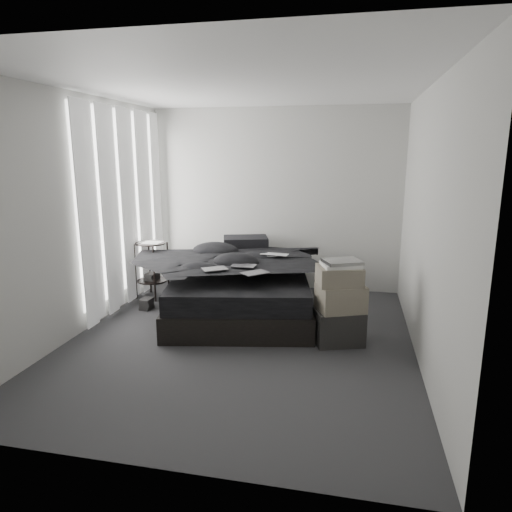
% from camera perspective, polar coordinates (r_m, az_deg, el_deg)
% --- Properties ---
extents(floor, '(3.60, 4.20, 0.01)m').
position_cam_1_polar(floor, '(4.99, -1.95, -10.45)').
color(floor, '#313033').
rests_on(floor, ground).
extents(ceiling, '(3.60, 4.20, 0.01)m').
position_cam_1_polar(ceiling, '(4.63, -2.21, 20.63)').
color(ceiling, white).
rests_on(ceiling, ground).
extents(wall_back, '(3.60, 0.01, 2.60)m').
position_cam_1_polar(wall_back, '(6.67, 2.34, 7.05)').
color(wall_back, beige).
rests_on(wall_back, ground).
extents(wall_front, '(3.60, 0.01, 2.60)m').
position_cam_1_polar(wall_front, '(2.68, -13.03, -2.00)').
color(wall_front, beige).
rests_on(wall_front, ground).
extents(wall_left, '(0.01, 4.20, 2.60)m').
position_cam_1_polar(wall_left, '(5.36, -21.15, 4.77)').
color(wall_left, beige).
rests_on(wall_left, ground).
extents(wall_right, '(0.01, 4.20, 2.60)m').
position_cam_1_polar(wall_right, '(4.55, 20.55, 3.52)').
color(wall_right, beige).
rests_on(wall_right, ground).
extents(window_left, '(0.02, 2.00, 2.30)m').
position_cam_1_polar(window_left, '(6.11, -16.45, 6.47)').
color(window_left, white).
rests_on(window_left, wall_left).
extents(curtain_left, '(0.06, 2.12, 2.48)m').
position_cam_1_polar(curtain_left, '(6.10, -15.99, 5.82)').
color(curtain_left, white).
rests_on(curtain_left, wall_left).
extents(bed, '(2.02, 2.44, 0.29)m').
position_cam_1_polar(bed, '(5.79, -1.85, -5.54)').
color(bed, black).
rests_on(bed, floor).
extents(mattress, '(1.95, 2.36, 0.23)m').
position_cam_1_polar(mattress, '(5.71, -1.87, -3.04)').
color(mattress, black).
rests_on(mattress, bed).
extents(duvet, '(1.92, 2.12, 0.25)m').
position_cam_1_polar(duvet, '(5.60, -1.91, -0.80)').
color(duvet, black).
rests_on(duvet, mattress).
extents(pillow_lower, '(0.72, 0.56, 0.15)m').
position_cam_1_polar(pillow_lower, '(6.48, -1.95, 0.61)').
color(pillow_lower, black).
rests_on(pillow_lower, mattress).
extents(pillow_upper, '(0.71, 0.58, 0.14)m').
position_cam_1_polar(pillow_upper, '(6.43, -1.31, 1.81)').
color(pillow_upper, black).
rests_on(pillow_upper, pillow_lower).
extents(laptop, '(0.37, 0.27, 0.03)m').
position_cam_1_polar(laptop, '(5.66, 2.18, 0.81)').
color(laptop, silver).
rests_on(laptop, duvet).
extents(comic_a, '(0.33, 0.30, 0.01)m').
position_cam_1_polar(comic_a, '(5.08, -5.21, -0.75)').
color(comic_a, black).
rests_on(comic_a, duvet).
extents(comic_b, '(0.28, 0.18, 0.01)m').
position_cam_1_polar(comic_b, '(5.21, -1.56, -0.30)').
color(comic_b, black).
rests_on(comic_b, duvet).
extents(comic_c, '(0.32, 0.32, 0.01)m').
position_cam_1_polar(comic_c, '(4.89, -0.14, -1.07)').
color(comic_c, black).
rests_on(comic_c, duvet).
extents(side_stand, '(0.49, 0.49, 0.76)m').
position_cam_1_polar(side_stand, '(6.46, -12.88, -1.74)').
color(side_stand, black).
rests_on(side_stand, floor).
extents(papers, '(0.30, 0.23, 0.02)m').
position_cam_1_polar(papers, '(6.36, -13.03, 1.62)').
color(papers, white).
rests_on(papers, side_stand).
extents(floor_books, '(0.13, 0.19, 0.13)m').
position_cam_1_polar(floor_books, '(6.06, -13.51, -5.88)').
color(floor_books, black).
rests_on(floor_books, floor).
extents(box_lower, '(0.59, 0.52, 0.36)m').
position_cam_1_polar(box_lower, '(4.94, 10.23, -8.62)').
color(box_lower, black).
rests_on(box_lower, floor).
extents(box_mid, '(0.56, 0.51, 0.28)m').
position_cam_1_polar(box_mid, '(4.83, 10.54, -5.13)').
color(box_mid, '#6C6455').
rests_on(box_mid, box_lower).
extents(box_upper, '(0.52, 0.46, 0.19)m').
position_cam_1_polar(box_upper, '(4.77, 10.37, -2.42)').
color(box_upper, '#6C6455').
rests_on(box_upper, box_mid).
extents(art_book_white, '(0.45, 0.40, 0.04)m').
position_cam_1_polar(art_book_white, '(4.74, 10.55, -1.08)').
color(art_book_white, silver).
rests_on(art_book_white, box_upper).
extents(art_book_snake, '(0.45, 0.41, 0.03)m').
position_cam_1_polar(art_book_snake, '(4.73, 10.73, -0.69)').
color(art_book_snake, silver).
rests_on(art_book_snake, art_book_white).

